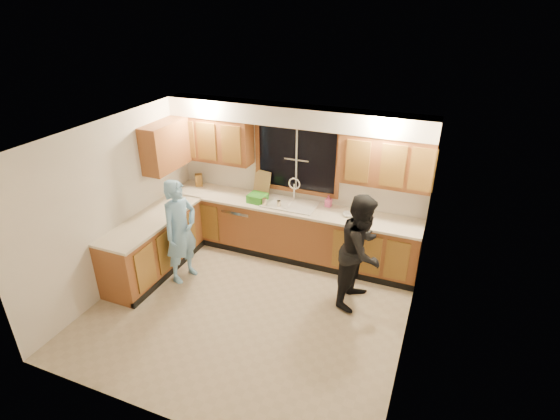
{
  "coord_description": "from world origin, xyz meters",
  "views": [
    {
      "loc": [
        2.24,
        -4.35,
        3.98
      ],
      "look_at": [
        0.21,
        0.65,
        1.31
      ],
      "focal_mm": 28.0,
      "sensor_mm": 36.0,
      "label": 1
    }
  ],
  "objects_px": {
    "woman": "(362,251)",
    "soap_bottle": "(328,201)",
    "man": "(181,231)",
    "stove": "(130,264)",
    "knife_block": "(199,180)",
    "dishwasher": "(244,224)",
    "dish_crate": "(257,198)",
    "sink": "(290,208)",
    "bowl": "(349,215)"
  },
  "relations": [
    {
      "from": "soap_bottle",
      "to": "dishwasher",
      "type": "bearing_deg",
      "value": -172.36
    },
    {
      "from": "woman",
      "to": "man",
      "type": "bearing_deg",
      "value": 110.14
    },
    {
      "from": "man",
      "to": "soap_bottle",
      "type": "distance_m",
      "value": 2.35
    },
    {
      "from": "dishwasher",
      "to": "man",
      "type": "xyz_separation_m",
      "value": [
        -0.42,
        -1.24,
        0.4
      ]
    },
    {
      "from": "dishwasher",
      "to": "knife_block",
      "type": "xyz_separation_m",
      "value": [
        -0.93,
        0.15,
        0.62
      ]
    },
    {
      "from": "woman",
      "to": "bowl",
      "type": "xyz_separation_m",
      "value": [
        -0.38,
        0.77,
        0.12
      ]
    },
    {
      "from": "dish_crate",
      "to": "soap_bottle",
      "type": "distance_m",
      "value": 1.16
    },
    {
      "from": "sink",
      "to": "woman",
      "type": "bearing_deg",
      "value": -30.43
    },
    {
      "from": "woman",
      "to": "bowl",
      "type": "bearing_deg",
      "value": 36.32
    },
    {
      "from": "dishwasher",
      "to": "bowl",
      "type": "relative_size",
      "value": 4.23
    },
    {
      "from": "man",
      "to": "dish_crate",
      "type": "height_order",
      "value": "man"
    },
    {
      "from": "knife_block",
      "to": "dish_crate",
      "type": "bearing_deg",
      "value": -39.67
    },
    {
      "from": "man",
      "to": "bowl",
      "type": "xyz_separation_m",
      "value": [
        2.25,
        1.22,
        0.13
      ]
    },
    {
      "from": "woman",
      "to": "knife_block",
      "type": "bearing_deg",
      "value": 83.87
    },
    {
      "from": "stove",
      "to": "man",
      "type": "bearing_deg",
      "value": 47.14
    },
    {
      "from": "soap_bottle",
      "to": "dish_crate",
      "type": "bearing_deg",
      "value": -167.0
    },
    {
      "from": "soap_bottle",
      "to": "woman",
      "type": "bearing_deg",
      "value": -51.81
    },
    {
      "from": "man",
      "to": "dishwasher",
      "type": "bearing_deg",
      "value": -4.76
    },
    {
      "from": "woman",
      "to": "dish_crate",
      "type": "bearing_deg",
      "value": 79.72
    },
    {
      "from": "dish_crate",
      "to": "man",
      "type": "bearing_deg",
      "value": -121.93
    },
    {
      "from": "woman",
      "to": "dish_crate",
      "type": "height_order",
      "value": "woman"
    },
    {
      "from": "knife_block",
      "to": "soap_bottle",
      "type": "xyz_separation_m",
      "value": [
        2.37,
        0.05,
        -0.01
      ]
    },
    {
      "from": "stove",
      "to": "soap_bottle",
      "type": "relative_size",
      "value": 4.55
    },
    {
      "from": "sink",
      "to": "stove",
      "type": "height_order",
      "value": "sink"
    },
    {
      "from": "woman",
      "to": "soap_bottle",
      "type": "relative_size",
      "value": 8.36
    },
    {
      "from": "sink",
      "to": "stove",
      "type": "xyz_separation_m",
      "value": [
        -1.8,
        -1.82,
        -0.41
      ]
    },
    {
      "from": "knife_block",
      "to": "dish_crate",
      "type": "height_order",
      "value": "knife_block"
    },
    {
      "from": "man",
      "to": "soap_bottle",
      "type": "height_order",
      "value": "man"
    },
    {
      "from": "stove",
      "to": "knife_block",
      "type": "bearing_deg",
      "value": 89.4
    },
    {
      "from": "man",
      "to": "soap_bottle",
      "type": "xyz_separation_m",
      "value": [
        1.86,
        1.43,
        0.2
      ]
    },
    {
      "from": "knife_block",
      "to": "soap_bottle",
      "type": "height_order",
      "value": "knife_block"
    },
    {
      "from": "dishwasher",
      "to": "dish_crate",
      "type": "xyz_separation_m",
      "value": [
        0.31,
        -0.07,
        0.58
      ]
    },
    {
      "from": "stove",
      "to": "bowl",
      "type": "relative_size",
      "value": 4.64
    },
    {
      "from": "stove",
      "to": "dish_crate",
      "type": "relative_size",
      "value": 3.2
    },
    {
      "from": "stove",
      "to": "knife_block",
      "type": "xyz_separation_m",
      "value": [
        0.02,
        1.96,
        0.58
      ]
    },
    {
      "from": "bowl",
      "to": "man",
      "type": "bearing_deg",
      "value": -151.47
    },
    {
      "from": "sink",
      "to": "dish_crate",
      "type": "bearing_deg",
      "value": -171.34
    },
    {
      "from": "sink",
      "to": "dishwasher",
      "type": "xyz_separation_m",
      "value": [
        -0.85,
        -0.01,
        -0.45
      ]
    },
    {
      "from": "soap_bottle",
      "to": "sink",
      "type": "bearing_deg",
      "value": -163.17
    },
    {
      "from": "sink",
      "to": "bowl",
      "type": "relative_size",
      "value": 4.44
    },
    {
      "from": "knife_block",
      "to": "sink",
      "type": "bearing_deg",
      "value": -34.12
    },
    {
      "from": "man",
      "to": "knife_block",
      "type": "relative_size",
      "value": 7.41
    },
    {
      "from": "dishwasher",
      "to": "stove",
      "type": "relative_size",
      "value": 0.91
    },
    {
      "from": "knife_block",
      "to": "bowl",
      "type": "bearing_deg",
      "value": -33.14
    },
    {
      "from": "man",
      "to": "woman",
      "type": "relative_size",
      "value": 0.98
    },
    {
      "from": "man",
      "to": "soap_bottle",
      "type": "relative_size",
      "value": 8.23
    },
    {
      "from": "dishwasher",
      "to": "soap_bottle",
      "type": "height_order",
      "value": "soap_bottle"
    },
    {
      "from": "dishwasher",
      "to": "bowl",
      "type": "xyz_separation_m",
      "value": [
        1.83,
        -0.01,
        0.53
      ]
    },
    {
      "from": "sink",
      "to": "stove",
      "type": "relative_size",
      "value": 0.96
    },
    {
      "from": "woman",
      "to": "knife_block",
      "type": "relative_size",
      "value": 7.53
    }
  ]
}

